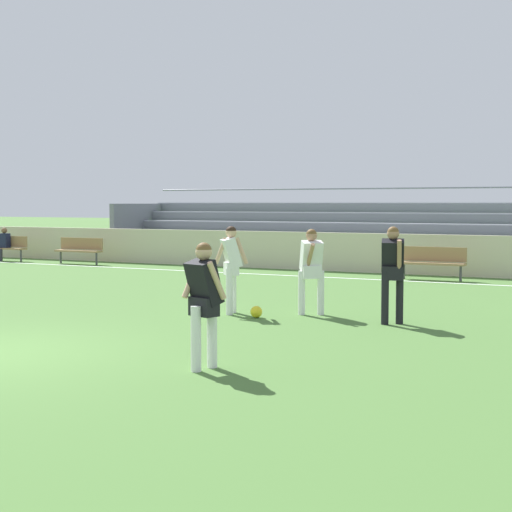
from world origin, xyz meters
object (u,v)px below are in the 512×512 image
bench_far_right (433,260)px  bleacher_stand (451,233)px  bench_centre_sideline (6,246)px  spectator_seated (4,242)px  player_white_wide_left (311,264)px  soccer_ball (256,312)px  bench_near_wall_gap (80,248)px  player_dark_wide_right (204,295)px  player_white_overlapping (231,262)px  player_dark_trailing_run (393,266)px

bench_far_right → bleacher_stand: bearing=95.9°
bench_centre_sideline → spectator_seated: (0.00, -0.12, 0.16)m
player_white_wide_left → soccer_ball: size_ratio=7.35×
bench_centre_sideline → bench_near_wall_gap: size_ratio=1.00×
bench_far_right → player_dark_wide_right: player_dark_wide_right is taller
player_white_overlapping → player_dark_wide_right: player_white_overlapping is taller
bench_near_wall_gap → player_white_wide_left: 14.11m
bench_near_wall_gap → player_dark_wide_right: 17.85m
player_white_wide_left → spectator_seated: bearing=153.7°
bleacher_stand → player_dark_wide_right: 16.77m
bleacher_stand → player_white_overlapping: (-1.36, -12.25, -0.14)m
bench_far_right → soccer_ball: bearing=-97.5°
bleacher_stand → player_white_overlapping: bleacher_stand is taller
bleacher_stand → bench_near_wall_gap: (-11.81, -4.04, -0.58)m
bleacher_stand → player_dark_trailing_run: bearing=-81.8°
soccer_ball → player_dark_trailing_run: bearing=9.3°
player_dark_trailing_run → bench_near_wall_gap: bearing=149.2°
bench_centre_sideline → soccer_ball: bearing=-30.3°
bench_near_wall_gap → bench_centre_sideline: bearing=180.0°
bleacher_stand → bench_far_right: size_ratio=13.66×
bench_centre_sideline → soccer_ball: 16.80m
player_dark_wide_right → soccer_ball: (-1.41, 4.25, -0.84)m
spectator_seated → player_dark_wide_right: size_ratio=0.75×
bench_centre_sideline → soccer_ball: bench_centre_sideline is taller
bleacher_stand → player_dark_wide_right: (0.72, -16.75, -0.18)m
bench_centre_sideline → bench_far_right: bearing=0.0°
bench_centre_sideline → player_white_wide_left: bearing=-26.6°
bleacher_stand → player_dark_wide_right: bearing=-87.5°
bench_near_wall_gap → player_dark_wide_right: bearing=-45.4°
bench_near_wall_gap → player_white_wide_left: size_ratio=1.11×
bleacher_stand → bench_far_right: (0.42, -4.04, -0.58)m
bench_far_right → soccer_ball: bench_far_right is taller
bench_near_wall_gap → player_dark_trailing_run: (13.56, -8.06, 0.47)m
bench_centre_sideline → player_dark_trailing_run: player_dark_trailing_run is taller
bleacher_stand → bench_centre_sideline: (-15.20, -4.04, -0.58)m
spectator_seated → player_dark_wide_right: (15.92, -12.59, 0.25)m
bench_centre_sideline → bench_far_right: size_ratio=1.00×
player_white_overlapping → player_dark_wide_right: (2.08, -4.50, -0.04)m
spectator_seated → player_dark_wide_right: bearing=-38.3°
spectator_seated → player_white_overlapping: (13.84, -8.09, 0.29)m
bench_centre_sideline → bench_near_wall_gap: 3.39m
bench_near_wall_gap → player_white_overlapping: bearing=-38.1°
bleacher_stand → player_white_wide_left: 11.69m
bleacher_stand → soccer_ball: (-0.70, -12.51, -1.02)m
spectator_seated → player_dark_wide_right: 20.30m
spectator_seated → soccer_ball: 16.75m
bench_near_wall_gap → bench_far_right: bearing=0.0°
player_white_wide_left → soccer_ball: 1.39m
bench_centre_sideline → player_dark_trailing_run: size_ratio=1.06×
spectator_seated → player_dark_trailing_run: player_dark_trailing_run is taller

